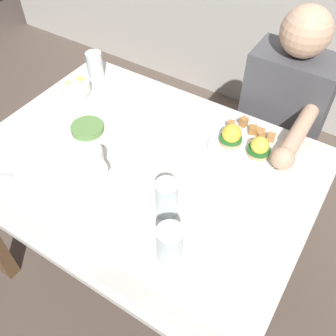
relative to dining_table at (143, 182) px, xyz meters
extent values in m
plane|color=brown|center=(0.00, 0.00, -0.63)|extent=(6.00, 6.00, 0.00)
cube|color=white|center=(0.00, 0.00, 0.09)|extent=(1.20, 0.90, 0.03)
cube|color=#4C6BB7|center=(0.00, -0.40, 0.10)|extent=(1.20, 0.06, 0.00)
cube|color=#4C6BB7|center=(0.00, 0.40, 0.10)|extent=(1.20, 0.06, 0.00)
cube|color=brown|center=(-0.55, 0.40, -0.28)|extent=(0.06, 0.06, 0.71)
cube|color=brown|center=(0.55, 0.40, -0.28)|extent=(0.06, 0.06, 0.71)
cylinder|color=white|center=(0.28, 0.26, 0.11)|extent=(0.27, 0.27, 0.01)
cylinder|color=tan|center=(0.22, 0.25, 0.13)|extent=(0.08, 0.08, 0.02)
cylinder|color=#286B2D|center=(0.22, 0.25, 0.14)|extent=(0.08, 0.08, 0.01)
sphere|color=yellow|center=(0.22, 0.25, 0.16)|extent=(0.07, 0.07, 0.07)
cylinder|color=tan|center=(0.33, 0.25, 0.13)|extent=(0.08, 0.08, 0.02)
cylinder|color=#236028|center=(0.33, 0.25, 0.14)|extent=(0.08, 0.08, 0.01)
sphere|color=yellow|center=(0.33, 0.25, 0.16)|extent=(0.07, 0.07, 0.07)
cube|color=#B77A42|center=(0.30, 0.35, 0.13)|extent=(0.03, 0.03, 0.02)
cube|color=#AD7038|center=(0.27, 0.34, 0.14)|extent=(0.04, 0.04, 0.03)
cube|color=#B77A42|center=(0.19, 0.32, 0.14)|extent=(0.03, 0.03, 0.04)
cube|color=#B77A42|center=(0.23, 0.36, 0.14)|extent=(0.03, 0.03, 0.04)
cube|color=#B77A42|center=(0.35, 0.34, 0.13)|extent=(0.03, 0.03, 0.03)
cube|color=#B77A42|center=(0.30, 0.34, 0.13)|extent=(0.04, 0.04, 0.03)
cylinder|color=white|center=(-0.47, 0.19, 0.11)|extent=(0.10, 0.10, 0.01)
cylinder|color=white|center=(-0.47, 0.19, 0.14)|extent=(0.12, 0.12, 0.04)
cube|color=#B7E093|center=(-0.49, 0.17, 0.15)|extent=(0.04, 0.04, 0.03)
cube|color=#F4DB66|center=(-0.47, 0.22, 0.15)|extent=(0.03, 0.03, 0.03)
cube|color=#F4DB66|center=(-0.47, 0.20, 0.15)|extent=(0.03, 0.03, 0.02)
cube|color=#B7E093|center=(-0.46, 0.20, 0.14)|extent=(0.04, 0.04, 0.03)
cube|color=#EA6B70|center=(-0.47, 0.19, 0.14)|extent=(0.04, 0.04, 0.03)
cube|color=#B7E093|center=(-0.46, 0.18, 0.14)|extent=(0.04, 0.04, 0.03)
cube|color=#F4DB66|center=(-0.48, 0.20, 0.13)|extent=(0.03, 0.03, 0.02)
cube|color=#B7E093|center=(-0.48, 0.19, 0.15)|extent=(0.03, 0.03, 0.02)
cube|color=#EA6B70|center=(-0.49, 0.18, 0.14)|extent=(0.04, 0.04, 0.03)
cylinder|color=white|center=(-0.12, -0.11, 0.15)|extent=(0.08, 0.08, 0.09)
cylinder|color=black|center=(-0.12, -0.11, 0.20)|extent=(0.07, 0.07, 0.01)
torus|color=white|center=(-0.08, -0.11, 0.16)|extent=(0.06, 0.02, 0.06)
cylinder|color=silver|center=(0.19, -0.13, 0.17)|extent=(0.07, 0.07, 0.13)
cylinder|color=silver|center=(0.19, -0.13, 0.15)|extent=(0.06, 0.06, 0.09)
cylinder|color=silver|center=(-0.48, 0.33, 0.17)|extent=(0.07, 0.07, 0.12)
cylinder|color=silver|center=(-0.48, 0.33, 0.15)|extent=(0.06, 0.06, 0.09)
cylinder|color=silver|center=(0.28, -0.26, 0.17)|extent=(0.08, 0.08, 0.13)
cylinder|color=silver|center=(0.28, -0.26, 0.14)|extent=(0.07, 0.07, 0.06)
cylinder|color=white|center=(-0.26, 0.02, 0.11)|extent=(0.20, 0.20, 0.01)
cylinder|color=#66934C|center=(-0.26, 0.02, 0.13)|extent=(0.12, 0.12, 0.02)
cylinder|color=#33333D|center=(0.22, 0.53, -0.41)|extent=(0.11, 0.11, 0.45)
cylinder|color=#33333D|center=(0.40, 0.53, -0.41)|extent=(0.11, 0.11, 0.45)
cube|color=#4C4C51|center=(0.31, 0.63, 0.07)|extent=(0.34, 0.20, 0.50)
sphere|color=#DBAD89|center=(0.31, 0.63, 0.41)|extent=(0.19, 0.19, 0.19)
cylinder|color=#DBAD89|center=(0.43, 0.38, 0.17)|extent=(0.06, 0.30, 0.06)
sphere|color=#DBAD89|center=(0.43, 0.23, 0.17)|extent=(0.08, 0.08, 0.08)
camera|label=1|loc=(0.57, -0.72, 1.08)|focal=40.05mm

